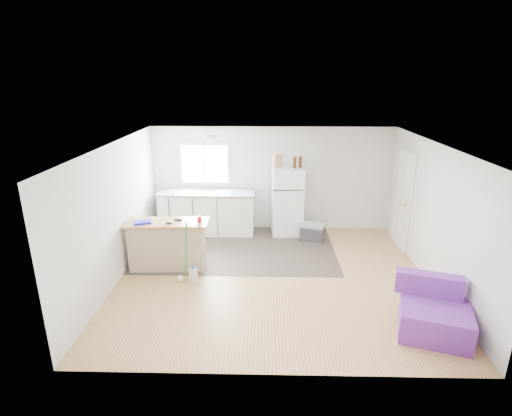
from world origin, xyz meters
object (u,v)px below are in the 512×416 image
at_px(bottle_right, 300,162).
at_px(refrigerator, 287,201).
at_px(mop, 182,268).
at_px(bottle_left, 295,163).
at_px(kitchen_cabinets, 207,212).
at_px(blue_tray, 142,222).
at_px(peninsula, 168,244).
at_px(red_cup, 199,219).
at_px(cooler, 312,232).
at_px(cardboard_box, 278,161).
at_px(purple_seat, 434,314).
at_px(cleaner_jug, 193,275).

bearing_deg(bottle_right, refrigerator, 174.42).
distance_m(mop, bottle_left, 3.39).
height_order(kitchen_cabinets, blue_tray, kitchen_cabinets).
distance_m(peninsula, red_cup, 0.81).
bearing_deg(mop, bottle_right, 18.17).
bearing_deg(cooler, kitchen_cabinets, -172.34).
height_order(kitchen_cabinets, mop, kitchen_cabinets).
height_order(cardboard_box, bottle_right, cardboard_box).
distance_m(kitchen_cabinets, red_cup, 1.89).
bearing_deg(red_cup, peninsula, 178.44).
xyz_separation_m(peninsula, purple_seat, (4.22, -1.91, -0.19)).
bearing_deg(kitchen_cabinets, red_cup, -84.78).
height_order(refrigerator, red_cup, refrigerator).
height_order(cooler, red_cup, red_cup).
bearing_deg(peninsula, refrigerator, 35.51).
relative_size(cleaner_jug, mop, 0.26).
relative_size(peninsula, bottle_left, 6.08).
bearing_deg(bottle_left, bottle_right, 20.56).
bearing_deg(bottle_right, mop, -134.09).
distance_m(blue_tray, bottle_left, 3.47).
bearing_deg(kitchen_cabinets, refrigerator, 1.09).
bearing_deg(kitchen_cabinets, blue_tray, -114.58).
xyz_separation_m(mop, red_cup, (0.26, 0.50, 0.75)).
xyz_separation_m(peninsula, cleaner_jug, (0.57, -0.56, -0.34)).
xyz_separation_m(mop, bottle_left, (2.10, 2.25, 1.44)).
bearing_deg(mop, peninsula, 97.73).
height_order(refrigerator, cooler, refrigerator).
distance_m(cooler, purple_seat, 3.56).
xyz_separation_m(peninsula, bottle_right, (2.59, 1.78, 1.21)).
distance_m(kitchen_cabinets, cooler, 2.43).
bearing_deg(cardboard_box, refrigerator, 20.54).
distance_m(kitchen_cabinets, refrigerator, 1.85).
xyz_separation_m(red_cup, bottle_right, (1.96, 1.79, 0.69)).
bearing_deg(cooler, bottle_right, 143.13).
distance_m(purple_seat, bottle_right, 4.27).
relative_size(cleaner_jug, cardboard_box, 0.99).
bearing_deg(kitchen_cabinets, peninsula, -104.24).
relative_size(purple_seat, mop, 1.02).
bearing_deg(mop, cooler, 9.50).
height_order(refrigerator, bottle_left, bottle_left).
relative_size(kitchen_cabinets, red_cup, 18.38).
bearing_deg(bottle_right, kitchen_cabinets, 179.29).
bearing_deg(cardboard_box, red_cup, -130.24).
bearing_deg(cooler, blue_tray, -138.32).
bearing_deg(refrigerator, blue_tray, -149.52).
bearing_deg(bottle_left, peninsula, -144.91).
bearing_deg(blue_tray, mop, -29.54).
relative_size(bottle_left, bottle_right, 1.00).
distance_m(kitchen_cabinets, mop, 2.34).
bearing_deg(cardboard_box, peninsula, -140.64).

